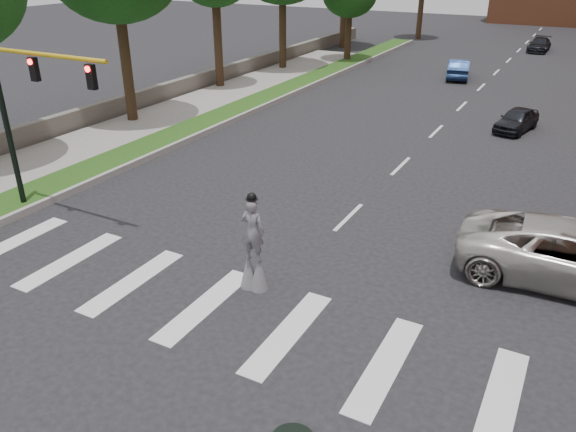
% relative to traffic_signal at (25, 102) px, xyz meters
% --- Properties ---
extents(ground_plane, '(160.00, 160.00, 0.00)m').
position_rel_traffic_signal_xyz_m(ground_plane, '(9.78, -3.00, -4.15)').
color(ground_plane, black).
rests_on(ground_plane, ground).
extents(grass_median, '(2.00, 60.00, 0.25)m').
position_rel_traffic_signal_xyz_m(grass_median, '(-1.72, 17.00, -4.03)').
color(grass_median, '#1E4313').
rests_on(grass_median, ground).
extents(median_curb, '(0.20, 60.00, 0.28)m').
position_rel_traffic_signal_xyz_m(median_curb, '(-0.67, 17.00, -4.01)').
color(median_curb, gray).
rests_on(median_curb, ground).
extents(sidewalk_left, '(4.00, 60.00, 0.18)m').
position_rel_traffic_signal_xyz_m(sidewalk_left, '(-4.72, 7.00, -4.06)').
color(sidewalk_left, gray).
rests_on(sidewalk_left, ground).
extents(stone_wall, '(0.50, 56.00, 1.10)m').
position_rel_traffic_signal_xyz_m(stone_wall, '(-7.22, 19.00, -3.60)').
color(stone_wall, '#59554C').
rests_on(stone_wall, ground).
extents(traffic_signal, '(5.30, 0.23, 6.20)m').
position_rel_traffic_signal_xyz_m(traffic_signal, '(0.00, 0.00, 0.00)').
color(traffic_signal, black).
rests_on(traffic_signal, ground).
extents(stilt_performer, '(0.84, 0.54, 2.95)m').
position_rel_traffic_signal_xyz_m(stilt_performer, '(9.20, -0.59, -2.96)').
color(stilt_performer, black).
rests_on(stilt_performer, ground).
extents(suv_crossing, '(6.52, 3.26, 1.77)m').
position_rel_traffic_signal_xyz_m(suv_crossing, '(17.07, 4.01, -3.26)').
color(suv_crossing, beige).
rests_on(suv_crossing, ground).
extents(car_near, '(2.17, 3.78, 1.21)m').
position_rel_traffic_signal_xyz_m(car_near, '(13.45, 19.12, -3.54)').
color(car_near, black).
rests_on(car_near, ground).
extents(car_mid, '(2.28, 4.52, 1.42)m').
position_rel_traffic_signal_xyz_m(car_mid, '(7.61, 31.23, -3.44)').
color(car_mid, navy).
rests_on(car_mid, ground).
extents(car_far, '(1.87, 4.34, 1.25)m').
position_rel_traffic_signal_xyz_m(car_far, '(11.49, 47.20, -3.53)').
color(car_far, black).
rests_on(car_far, ground).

